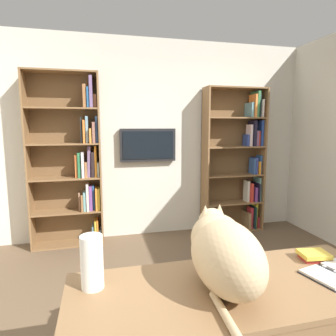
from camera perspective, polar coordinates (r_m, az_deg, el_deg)
The scene contains 9 objects.
wall_back at distance 4.08m, azimuth -3.08°, elevation 5.64°, with size 4.52×0.06×2.70m, color beige.
bookshelf_left at distance 4.36m, azimuth 13.88°, elevation 1.47°, with size 0.89×0.28×2.07m.
bookshelf_right at distance 3.88m, azimuth -17.96°, elevation 1.16°, with size 0.88×0.28×2.19m.
wall_mounted_tv at distance 3.99m, azimuth -3.96°, elevation 4.53°, with size 0.76×0.07×0.45m.
desk at distance 1.64m, azimuth 13.42°, elevation -25.04°, with size 1.67×0.65×0.74m.
cat at distance 1.50m, azimuth 10.78°, elevation -15.64°, with size 0.31×0.68×0.38m.
open_binder at distance 1.89m, azimuth 30.07°, elevation -17.46°, with size 0.37×0.29×0.02m.
paper_towel_roll at distance 1.54m, azimuth -14.72°, elevation -17.43°, with size 0.11×0.11×0.27m, color white.
desk_book_stack at distance 2.01m, azimuth 26.80°, elevation -15.13°, with size 0.18×0.14×0.05m.
Camera 1 is at (0.75, 1.78, 1.54)m, focal length 31.02 mm.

